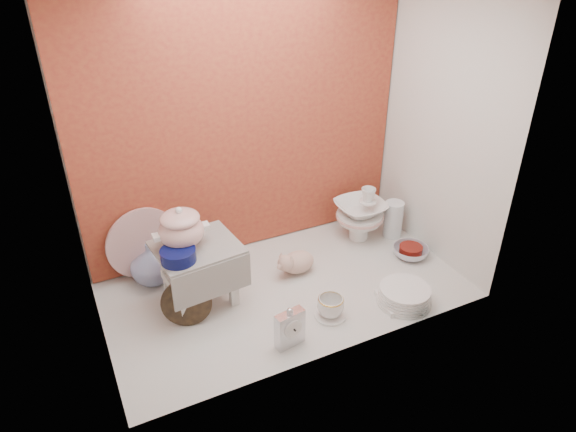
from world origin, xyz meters
name	(u,v)px	position (x,y,z in m)	size (l,w,h in m)	color
ground	(286,289)	(0.00, 0.00, 0.00)	(1.80, 1.80, 0.00)	silver
niche_shell	(269,104)	(0.00, 0.18, 0.93)	(1.86, 1.03, 1.53)	#AC502B
step_stool	(199,274)	(-0.42, 0.10, 0.16)	(0.39, 0.33, 0.33)	silver
soup_tureen	(181,227)	(-0.48, 0.12, 0.43)	(0.25, 0.25, 0.21)	white
cobalt_bowl	(178,255)	(-0.53, 0.02, 0.36)	(0.16, 0.16, 0.06)	#090E46
floral_platter	(144,243)	(-0.61, 0.45, 0.20)	(0.39, 0.05, 0.39)	white
blue_white_vase	(151,263)	(-0.60, 0.37, 0.11)	(0.22, 0.22, 0.23)	white
lacquer_tray	(187,303)	(-0.53, -0.03, 0.12)	(0.24, 0.06, 0.24)	black
mantel_clock	(290,327)	(-0.16, -0.37, 0.10)	(0.14, 0.05, 0.20)	silver
plush_pig	(298,262)	(0.12, 0.11, 0.07)	(0.23, 0.16, 0.14)	#CCA28F
teacup_saucer	(330,315)	(0.10, -0.28, 0.01)	(0.15, 0.15, 0.01)	white
gold_rim_teacup	(330,306)	(0.10, -0.28, 0.06)	(0.13, 0.13, 0.10)	white
lattice_dish	(400,300)	(0.46, -0.35, 0.01)	(0.20, 0.20, 0.03)	white
dinner_plate_stack	(404,295)	(0.48, -0.35, 0.04)	(0.27, 0.27, 0.09)	white
crystal_bowl	(410,252)	(0.76, -0.04, 0.03)	(0.20, 0.20, 0.06)	silver
clear_glass_vase	(393,219)	(0.80, 0.19, 0.11)	(0.11, 0.11, 0.22)	silver
porcelain_tower	(360,214)	(0.60, 0.26, 0.16)	(0.28, 0.28, 0.33)	white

